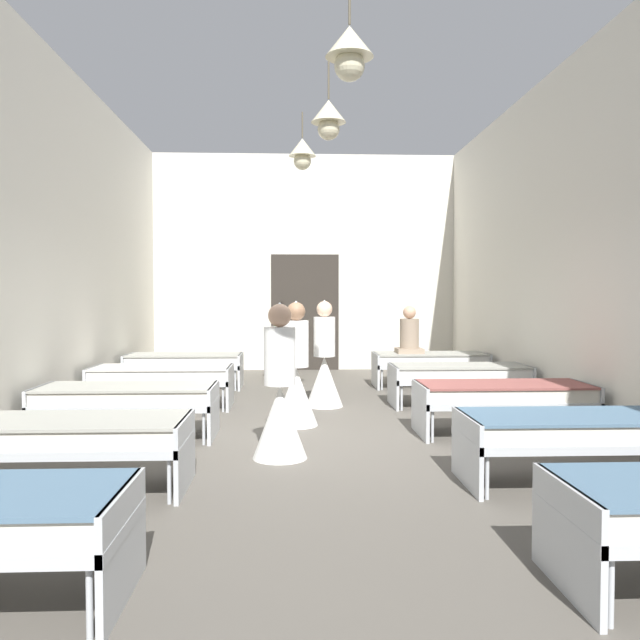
% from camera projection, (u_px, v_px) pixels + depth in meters
% --- Properties ---
extents(ground_plane, '(6.83, 13.44, 0.10)m').
position_uv_depth(ground_plane, '(318.00, 441.00, 7.12)').
color(ground_plane, '#59544C').
extents(room_shell, '(6.63, 13.04, 4.47)m').
position_uv_depth(room_shell, '(313.00, 242.00, 8.39)').
color(room_shell, silver).
rests_on(room_shell, ground).
extents(bed_left_row_1, '(1.90, 0.84, 0.57)m').
position_uv_depth(bed_left_row_1, '(66.00, 436.00, 5.11)').
color(bed_left_row_1, '#B7BCC1').
rests_on(bed_left_row_1, ground).
extents(bed_right_row_1, '(1.90, 0.84, 0.57)m').
position_uv_depth(bed_right_row_1, '(579.00, 431.00, 5.29)').
color(bed_right_row_1, '#B7BCC1').
rests_on(bed_right_row_1, ground).
extents(bed_left_row_2, '(1.90, 0.84, 0.57)m').
position_uv_depth(bed_left_row_2, '(127.00, 398.00, 7.01)').
color(bed_left_row_2, '#B7BCC1').
rests_on(bed_left_row_2, ground).
extents(bed_right_row_2, '(1.90, 0.84, 0.57)m').
position_uv_depth(bed_right_row_2, '(503.00, 395.00, 7.19)').
color(bed_right_row_2, '#B7BCC1').
rests_on(bed_right_row_2, ground).
extents(bed_left_row_3, '(1.90, 0.84, 0.57)m').
position_uv_depth(bed_left_row_3, '(162.00, 376.00, 8.90)').
color(bed_left_row_3, '#B7BCC1').
rests_on(bed_left_row_3, ground).
extents(bed_right_row_3, '(1.90, 0.84, 0.57)m').
position_uv_depth(bed_right_row_3, '(459.00, 375.00, 9.09)').
color(bed_right_row_3, '#B7BCC1').
rests_on(bed_right_row_3, ground).
extents(bed_left_row_4, '(1.90, 0.84, 0.57)m').
position_uv_depth(bed_left_row_4, '(185.00, 362.00, 10.80)').
color(bed_left_row_4, '#B7BCC1').
rests_on(bed_left_row_4, ground).
extents(bed_right_row_4, '(1.90, 0.84, 0.57)m').
position_uv_depth(bed_right_row_4, '(430.00, 361.00, 10.98)').
color(bed_right_row_4, '#B7BCC1').
rests_on(bed_right_row_4, ground).
extents(nurse_near_aisle, '(0.52, 0.52, 1.49)m').
position_uv_depth(nurse_near_aisle, '(324.00, 369.00, 9.02)').
color(nurse_near_aisle, white).
rests_on(nurse_near_aisle, ground).
extents(nurse_mid_aisle, '(0.52, 0.52, 1.49)m').
position_uv_depth(nurse_mid_aisle, '(296.00, 381.00, 7.70)').
color(nurse_mid_aisle, white).
rests_on(nurse_mid_aisle, ground).
extents(nurse_far_aisle, '(0.52, 0.52, 1.49)m').
position_uv_depth(nurse_far_aisle, '(280.00, 403.00, 6.14)').
color(nurse_far_aisle, white).
rests_on(nurse_far_aisle, ground).
extents(patient_seated_primary, '(0.44, 0.44, 0.80)m').
position_uv_depth(patient_seated_primary, '(409.00, 336.00, 10.97)').
color(patient_seated_primary, gray).
rests_on(patient_seated_primary, bed_right_row_4).
extents(potted_plant, '(0.64, 0.64, 1.33)m').
position_uv_depth(potted_plant, '(281.00, 333.00, 12.09)').
color(potted_plant, brown).
rests_on(potted_plant, ground).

